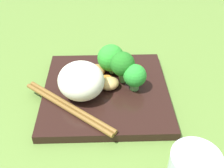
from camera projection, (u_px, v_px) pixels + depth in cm
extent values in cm
cube|color=#587C33|center=(106.00, 98.00, 56.49)|extent=(110.00, 110.00, 2.00)
cube|color=black|center=(106.00, 91.00, 55.33)|extent=(26.22, 26.22, 1.71)
ellipsoid|color=white|center=(81.00, 81.00, 51.14)|extent=(12.31, 12.19, 6.87)
cylinder|color=#74AC55|center=(122.00, 76.00, 55.76)|extent=(1.36, 1.75, 2.85)
sphere|color=#21721F|center=(123.00, 64.00, 53.57)|extent=(4.93, 4.93, 4.93)
cylinder|color=#56954C|center=(135.00, 86.00, 53.95)|extent=(2.55, 2.56, 1.95)
sphere|color=green|center=(135.00, 77.00, 52.41)|extent=(4.55, 4.55, 4.55)
cylinder|color=#7EB957|center=(112.00, 69.00, 58.42)|extent=(1.82, 1.83, 2.02)
sphere|color=green|center=(111.00, 58.00, 56.91)|extent=(5.73, 5.73, 5.73)
cylinder|color=orange|center=(136.00, 69.00, 59.49)|extent=(3.17, 3.17, 0.60)
cylinder|color=orange|center=(135.00, 79.00, 56.60)|extent=(4.11, 4.11, 0.63)
cylinder|color=orange|center=(96.00, 83.00, 55.75)|extent=(3.22, 3.22, 0.49)
cylinder|color=orange|center=(106.00, 80.00, 56.48)|extent=(3.83, 3.83, 0.60)
cube|color=red|center=(123.00, 71.00, 58.38)|extent=(2.60, 2.54, 1.26)
cube|color=red|center=(109.00, 63.00, 60.38)|extent=(3.24, 3.21, 1.52)
ellipsoid|color=tan|center=(109.00, 84.00, 54.03)|extent=(4.59, 4.90, 2.42)
ellipsoid|color=tan|center=(120.00, 62.00, 59.89)|extent=(4.70, 4.52, 2.63)
ellipsoid|color=#B88342|center=(97.00, 70.00, 57.79)|extent=(3.90, 4.10, 2.20)
cylinder|color=brown|center=(66.00, 108.00, 49.62)|extent=(13.42, 17.86, 0.87)
cylinder|color=brown|center=(70.00, 105.00, 50.18)|extent=(13.42, 17.86, 0.87)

